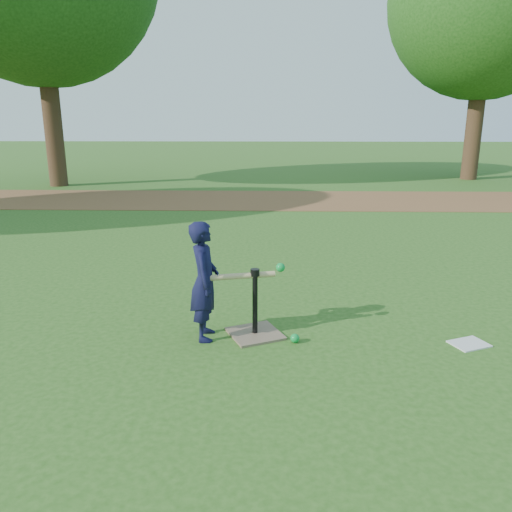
{
  "coord_description": "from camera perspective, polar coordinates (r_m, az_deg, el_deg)",
  "views": [
    {
      "loc": [
        0.14,
        -4.32,
        1.86
      ],
      "look_at": [
        0.01,
        0.09,
        0.65
      ],
      "focal_mm": 35.0,
      "sensor_mm": 36.0,
      "label": 1
    }
  ],
  "objects": [
    {
      "name": "clipboard",
      "position": [
        4.71,
        23.18,
        -9.22
      ],
      "size": [
        0.37,
        0.33,
        0.01
      ],
      "primitive_type": "cube",
      "rotation": [
        0.0,
        0.0,
        0.4
      ],
      "color": "silver",
      "rests_on": "ground"
    },
    {
      "name": "swing_action",
      "position": [
        4.31,
        -1.18,
        -2.1
      ],
      "size": [
        0.71,
        0.22,
        0.13
      ],
      "color": "tan",
      "rests_on": "ground"
    },
    {
      "name": "wiffle_ball_ground",
      "position": [
        4.37,
        4.47,
        -9.36
      ],
      "size": [
        0.08,
        0.08,
        0.08
      ],
      "primitive_type": "sphere",
      "color": "#0D9137",
      "rests_on": "ground"
    },
    {
      "name": "batting_tee",
      "position": [
        4.48,
        -0.11,
        -7.7
      ],
      "size": [
        0.57,
        0.57,
        0.61
      ],
      "color": "#755E4A",
      "rests_on": "ground"
    },
    {
      "name": "ground",
      "position": [
        4.71,
        -0.13,
        -7.95
      ],
      "size": [
        80.0,
        80.0,
        0.0
      ],
      "primitive_type": "plane",
      "color": "#285116",
      "rests_on": "ground"
    },
    {
      "name": "child",
      "position": [
        4.31,
        -5.92,
        -2.86
      ],
      "size": [
        0.28,
        0.4,
        1.05
      ],
      "primitive_type": "imported",
      "rotation": [
        0.0,
        0.0,
        1.64
      ],
      "color": "black",
      "rests_on": "ground"
    },
    {
      "name": "dirt_strip",
      "position": [
        11.97,
        1.0,
        6.44
      ],
      "size": [
        24.0,
        3.0,
        0.01
      ],
      "primitive_type": "cube",
      "color": "brown",
      "rests_on": "ground"
    }
  ]
}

